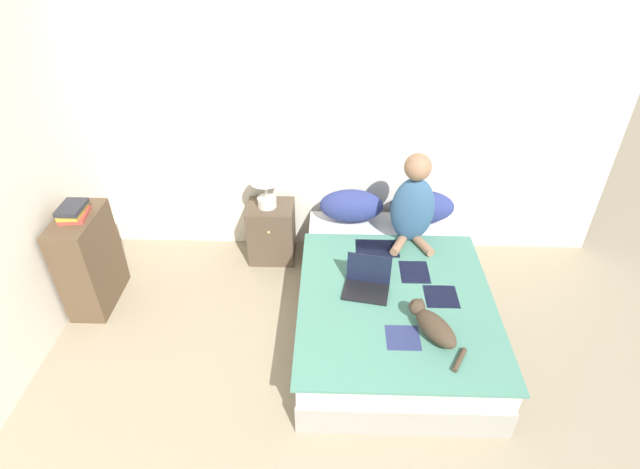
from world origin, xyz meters
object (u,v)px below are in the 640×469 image
Objects in this scene: laptop_open at (367,284)px; bookshelf at (89,261)px; pillow_near at (351,206)px; table_lamp at (265,177)px; pillow_far at (422,207)px; cat_tabby at (433,325)px; nightstand at (272,232)px; book_stack_top at (73,211)px; person_sitting at (413,204)px; bed at (392,303)px.

laptop_open is 0.45× the size of bookshelf.
bookshelf reaches higher than pillow_near.
pillow_far is at bearing 0.45° from table_lamp.
pillow_far is 0.68× the size of bookshelf.
cat_tabby is 1.84m from nightstand.
book_stack_top is at bearing -166.66° from pillow_far.
laptop_open is at bearing -7.28° from bookshelf.
laptop_open is 1.48× the size of book_stack_top.
book_stack_top is (-1.36, -0.63, 0.04)m from table_lamp.
person_sitting is 2.63m from bookshelf.
bookshelf is at bearing -103.87° from book_stack_top.
bed is 3.68× the size of nightstand.
book_stack_top reaches higher than pillow_far.
bed is 0.63m from cat_tabby.
table_lamp is 1.66× the size of book_stack_top.
nightstand is (-1.20, 0.29, -0.50)m from person_sitting.
pillow_near is at bearing 0.69° from nightstand.
cat_tabby is at bearing -48.00° from nightstand.
bed is 1.32m from nightstand.
pillow_near is 0.94m from laptop_open.
nightstand is at bearing 5.38° from table_lamp.
cat_tabby reaches higher than bed.
nightstand is (-1.22, 1.36, -0.23)m from cat_tabby.
bookshelf is at bearing -166.59° from pillow_far.
pillow_near is at bearing 148.51° from person_sitting.
cat_tabby is 2.70m from bookshelf.
person_sitting is at bearing 7.70° from book_stack_top.
table_lamp is (-1.22, 0.28, 0.06)m from person_sitting.
bed is 2.42m from bookshelf.
laptop_open reaches higher than cat_tabby.
pillow_near is 1.34× the size of table_lamp.
pillow_near is (-0.31, 0.84, 0.36)m from bed.
table_lamp is (-0.02, -0.00, 0.56)m from nightstand.
table_lamp is at bearing -179.17° from pillow_near.
table_lamp is (-1.35, -0.01, 0.27)m from pillow_far.
bed is at bearing -4.71° from bookshelf.
bookshelf reaches higher than nightstand.
pillow_far is 1.37m from cat_tabby.
nightstand is 1.32× the size of table_lamp.
bookshelf is at bearing 43.69° from cat_tabby.
cat_tabby is 2.73m from book_stack_top.
laptop_open is at bearing 12.24° from cat_tabby.
cat_tabby is (0.03, -1.07, -0.27)m from person_sitting.
book_stack_top is (-1.38, -0.63, 0.60)m from nightstand.
laptop_open is (-0.38, -0.63, -0.30)m from person_sitting.
pillow_near is 2.21m from book_stack_top.
person_sitting is at bearing 7.77° from bookshelf.
nightstand is 0.56m from table_lamp.
bed is 0.81m from person_sitting.
laptop_open is 2.25m from book_stack_top.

